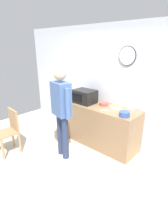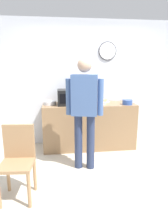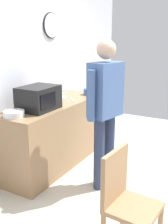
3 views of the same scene
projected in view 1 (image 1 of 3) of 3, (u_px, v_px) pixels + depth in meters
ground_plane at (58, 167)px, 3.38m from camera, size 6.00×6.00×0.00m
back_wall at (109, 86)px, 4.03m from camera, size 5.40×0.13×2.60m
kitchen_counter at (98, 125)px, 4.06m from camera, size 1.85×0.62×0.92m
microwave at (84, 96)px, 4.05m from camera, size 0.50×0.39×0.30m
sandwich_plate at (116, 107)px, 3.79m from camera, size 0.24×0.24×0.07m
salad_bowl at (74, 97)px, 4.38m from camera, size 0.24×0.24×0.07m
cereal_bowl at (104, 104)px, 3.92m from camera, size 0.20×0.20×0.07m
mixing_bowl at (125, 114)px, 3.30m from camera, size 0.20×0.20×0.10m
fork_utensil at (131, 109)px, 3.68m from camera, size 0.17×0.07×0.01m
spoon_utensil at (105, 110)px, 3.63m from camera, size 0.14×0.13×0.01m
person_standing at (61, 108)px, 3.37m from camera, size 0.58×0.32×1.79m
wooden_chair at (10, 129)px, 3.70m from camera, size 0.43×0.43×0.94m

